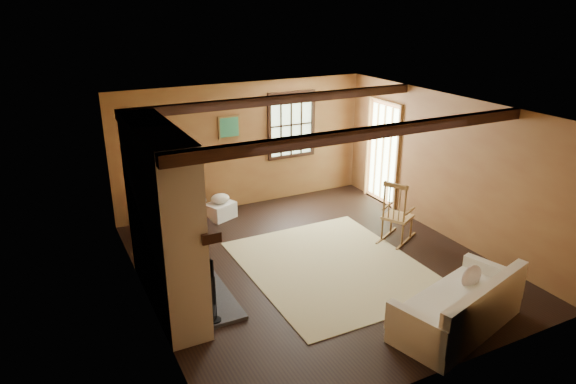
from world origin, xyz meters
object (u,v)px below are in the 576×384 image
armchair (170,216)px  sofa (461,310)px  rocking_chair (397,216)px  fireplace (165,225)px  laundry_basket (221,211)px

armchair → sofa: bearing=75.2°
rocking_chair → armchair: 3.82m
fireplace → sofa: (3.01, -2.24, -0.84)m
sofa → laundry_basket: 4.79m
fireplace → rocking_chair: 3.91m
sofa → armchair: (-2.48, 4.24, 0.10)m
fireplace → armchair: 2.19m
laundry_basket → sofa: bearing=-72.2°
laundry_basket → fireplace: bearing=-123.7°
fireplace → laundry_basket: fireplace is taller
fireplace → sofa: size_ratio=1.21×
rocking_chair → sofa: 2.51m
sofa → laundry_basket: bearing=92.4°
rocking_chair → sofa: bearing=132.0°
rocking_chair → laundry_basket: bearing=18.2°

